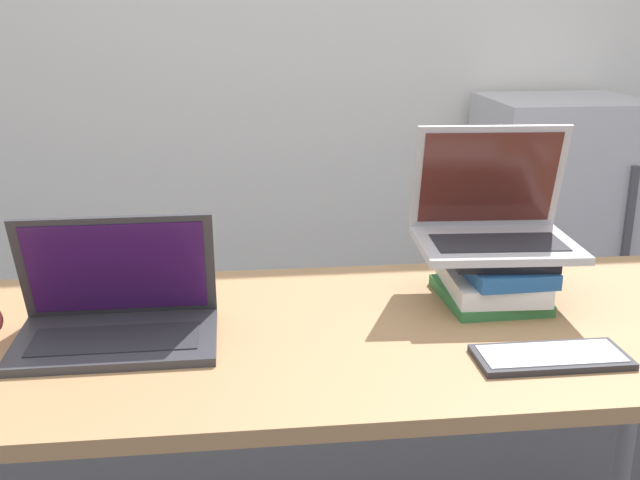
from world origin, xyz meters
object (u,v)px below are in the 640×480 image
laptop_left (117,315)px  book_stack (494,275)px  wireless_keyboard (551,357)px  mini_fridge (552,231)px  laptop_on_books (494,222)px

laptop_left → book_stack: size_ratio=1.46×
wireless_keyboard → mini_fridge: bearing=66.2°
laptop_left → laptop_on_books: laptop_on_books is taller
book_stack → mini_fridge: 1.43m
wireless_keyboard → mini_fridge: (0.67, 1.51, -0.24)m
laptop_left → book_stack: 0.77m
mini_fridge → book_stack: bearing=-118.8°
wireless_keyboard → mini_fridge: mini_fridge is taller
laptop_left → laptop_on_books: bearing=10.3°
book_stack → laptop_on_books: laptop_on_books is taller
wireless_keyboard → mini_fridge: 1.67m
laptop_on_books → wireless_keyboard: 0.36m
laptop_left → mini_fridge: mini_fridge is taller
book_stack → wireless_keyboard: 0.29m
book_stack → wireless_keyboard: bearing=-88.5°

